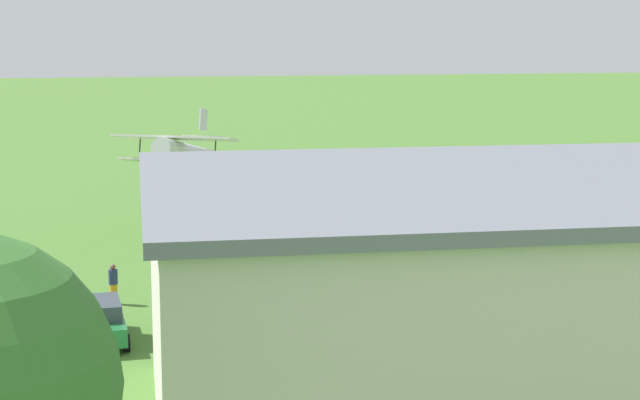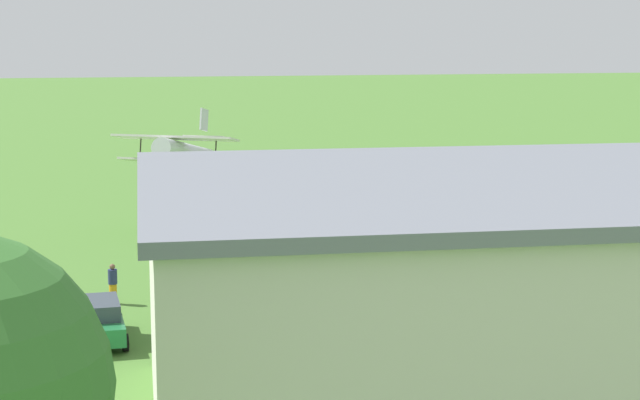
{
  "view_description": "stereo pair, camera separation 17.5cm",
  "coord_description": "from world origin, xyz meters",
  "px_view_note": "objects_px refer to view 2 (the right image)",
  "views": [
    {
      "loc": [
        13.32,
        63.79,
        11.36
      ],
      "look_at": [
        2.88,
        14.34,
        3.2
      ],
      "focal_mm": 59.07,
      "sensor_mm": 36.0,
      "label": 1
    },
    {
      "loc": [
        13.15,
        63.82,
        11.36
      ],
      "look_at": [
        2.88,
        14.34,
        3.2
      ],
      "focal_mm": 59.07,
      "sensor_mm": 36.0,
      "label": 2
    }
  ],
  "objects_px": {
    "biplane": "(184,153)",
    "car_green": "(99,320)",
    "person_walking_on_apron": "(113,284)",
    "person_near_hangar_door": "(201,281)"
  },
  "relations": [
    {
      "from": "biplane",
      "to": "person_walking_on_apron",
      "type": "xyz_separation_m",
      "value": [
        4.28,
        16.18,
        -3.6
      ]
    },
    {
      "from": "biplane",
      "to": "car_green",
      "type": "bearing_deg",
      "value": 77.35
    },
    {
      "from": "person_walking_on_apron",
      "to": "person_near_hangar_door",
      "type": "bearing_deg",
      "value": -178.91
    },
    {
      "from": "biplane",
      "to": "car_green",
      "type": "relative_size",
      "value": 1.84
    },
    {
      "from": "car_green",
      "to": "person_near_hangar_door",
      "type": "bearing_deg",
      "value": -127.68
    },
    {
      "from": "biplane",
      "to": "car_green",
      "type": "xyz_separation_m",
      "value": [
        4.85,
        21.62,
        -3.64
      ]
    },
    {
      "from": "biplane",
      "to": "person_near_hangar_door",
      "type": "relative_size",
      "value": 4.85
    },
    {
      "from": "person_walking_on_apron",
      "to": "biplane",
      "type": "bearing_deg",
      "value": -104.81
    },
    {
      "from": "car_green",
      "to": "person_near_hangar_door",
      "type": "distance_m",
      "value": 6.96
    },
    {
      "from": "biplane",
      "to": "person_near_hangar_door",
      "type": "xyz_separation_m",
      "value": [
        0.6,
        16.11,
        -3.66
      ]
    }
  ]
}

